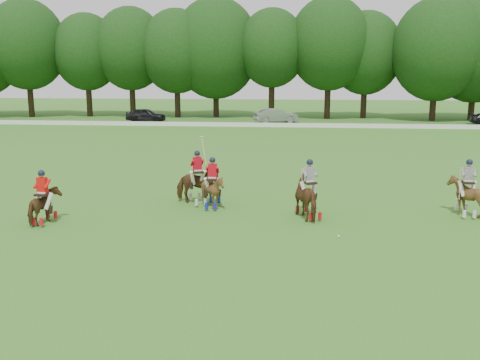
# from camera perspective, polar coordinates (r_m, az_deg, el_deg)

# --- Properties ---
(ground) EXTENTS (180.00, 180.00, 0.00)m
(ground) POSITION_cam_1_polar(r_m,az_deg,el_deg) (17.96, -2.90, -7.06)
(ground) COLOR #356B1E
(ground) RESTS_ON ground
(tree_line) EXTENTS (117.98, 14.32, 14.75)m
(tree_line) POSITION_cam_1_polar(r_m,az_deg,el_deg) (64.94, 3.72, 13.84)
(tree_line) COLOR black
(tree_line) RESTS_ON ground
(boundary_rail) EXTENTS (120.00, 0.10, 0.44)m
(boundary_rail) POSITION_cam_1_polar(r_m,az_deg,el_deg) (55.15, 2.97, 5.90)
(boundary_rail) COLOR white
(boundary_rail) RESTS_ON ground
(car_left) EXTENTS (4.45, 1.80, 1.52)m
(car_left) POSITION_cam_1_polar(r_m,az_deg,el_deg) (61.79, -10.00, 6.86)
(car_left) COLOR black
(car_left) RESTS_ON ground
(car_mid) EXTENTS (5.08, 3.20, 1.58)m
(car_mid) POSITION_cam_1_polar(r_m,az_deg,el_deg) (59.55, 3.87, 6.87)
(car_mid) COLOR gray
(car_mid) RESTS_ON ground
(polo_red_a) EXTENTS (1.01, 1.65, 2.08)m
(polo_red_a) POSITION_cam_1_polar(r_m,az_deg,el_deg) (21.62, -20.20, -2.51)
(polo_red_a) COLOR #4B2D14
(polo_red_a) RESTS_ON ground
(polo_red_b) EXTENTS (2.05, 1.93, 2.89)m
(polo_red_b) POSITION_cam_1_polar(r_m,az_deg,el_deg) (23.34, -4.54, -0.52)
(polo_red_b) COLOR #4B2D14
(polo_red_b) RESTS_ON ground
(polo_red_c) EXTENTS (1.21, 1.35, 2.18)m
(polo_red_c) POSITION_cam_1_polar(r_m,az_deg,el_deg) (22.60, -2.93, -1.10)
(polo_red_c) COLOR #4B2D14
(polo_red_c) RESTS_ON ground
(polo_stripe_a) EXTENTS (1.63, 2.15, 2.36)m
(polo_stripe_a) POSITION_cam_1_polar(r_m,az_deg,el_deg) (21.23, 7.35, -1.78)
(polo_stripe_a) COLOR #4B2D14
(polo_stripe_a) RESTS_ON ground
(polo_stripe_b) EXTENTS (1.33, 1.49, 2.30)m
(polo_stripe_b) POSITION_cam_1_polar(r_m,az_deg,el_deg) (23.23, 23.01, -1.54)
(polo_stripe_b) COLOR #4B2D14
(polo_stripe_b) RESTS_ON ground
(polo_ball) EXTENTS (0.09, 0.09, 0.09)m
(polo_ball) POSITION_cam_1_polar(r_m,az_deg,el_deg) (19.14, 10.47, -5.91)
(polo_ball) COLOR white
(polo_ball) RESTS_ON ground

